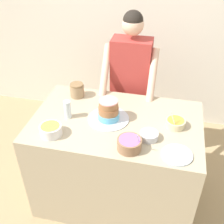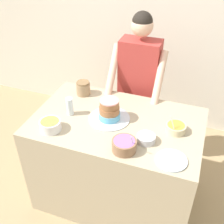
{
  "view_description": "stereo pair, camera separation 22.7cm",
  "coord_description": "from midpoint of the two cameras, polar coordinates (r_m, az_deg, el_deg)",
  "views": [
    {
      "loc": [
        0.38,
        -1.4,
        2.39
      ],
      "look_at": [
        -0.03,
        0.4,
        1.06
      ],
      "focal_mm": 45.0,
      "sensor_mm": 36.0,
      "label": 1
    },
    {
      "loc": [
        0.6,
        -1.33,
        2.39
      ],
      "look_at": [
        -0.03,
        0.4,
        1.06
      ],
      "focal_mm": 45.0,
      "sensor_mm": 36.0,
      "label": 2
    }
  ],
  "objects": [
    {
      "name": "ceramic_plate",
      "position": [
        2.07,
        10.02,
        -8.69
      ],
      "size": [
        0.23,
        0.23,
        0.01
      ],
      "color": "silver",
      "rests_on": "counter"
    },
    {
      "name": "cake",
      "position": [
        2.34,
        -3.49,
        -0.02
      ],
      "size": [
        0.35,
        0.35,
        0.19
      ],
      "color": "silver",
      "rests_on": "counter"
    },
    {
      "name": "stoneware_jar",
      "position": [
        2.68,
        -9.53,
        4.31
      ],
      "size": [
        0.13,
        0.13,
        0.13
      ],
      "color": "#9E7F5B",
      "rests_on": "counter"
    },
    {
      "name": "frosting_bowl_orange",
      "position": [
        2.31,
        10.05,
        -2.28
      ],
      "size": [
        0.16,
        0.16,
        0.17
      ],
      "color": "beige",
      "rests_on": "counter"
    },
    {
      "name": "frosting_bowl_olive",
      "position": [
        2.27,
        -15.17,
        -3.61
      ],
      "size": [
        0.17,
        0.17,
        0.09
      ],
      "color": "white",
      "rests_on": "counter"
    },
    {
      "name": "drinking_glass",
      "position": [
        2.4,
        -11.71,
        0.42
      ],
      "size": [
        0.06,
        0.06,
        0.16
      ],
      "color": "silver",
      "rests_on": "counter"
    },
    {
      "name": "person_baker",
      "position": [
        2.85,
        1.49,
        6.99
      ],
      "size": [
        0.53,
        0.47,
        1.68
      ],
      "color": "#2D2D38",
      "rests_on": "ground_plane"
    },
    {
      "name": "frosting_bowl_pink",
      "position": [
        2.17,
        4.57,
        -4.85
      ],
      "size": [
        0.14,
        0.14,
        0.06
      ],
      "color": "silver",
      "rests_on": "counter"
    },
    {
      "name": "frosting_bowl_purple",
      "position": [
        2.07,
        0.41,
        -6.59
      ],
      "size": [
        0.18,
        0.18,
        0.18
      ],
      "color": "#936B4C",
      "rests_on": "counter"
    },
    {
      "name": "wall_back",
      "position": [
        3.5,
        4.31,
        17.43
      ],
      "size": [
        10.0,
        0.05,
        2.6
      ],
      "color": "silver",
      "rests_on": "ground_plane"
    },
    {
      "name": "counter",
      "position": [
        2.68,
        -1.66,
        -9.92
      ],
      "size": [
        1.43,
        0.9,
        0.95
      ],
      "color": "tan",
      "rests_on": "ground_plane"
    }
  ]
}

